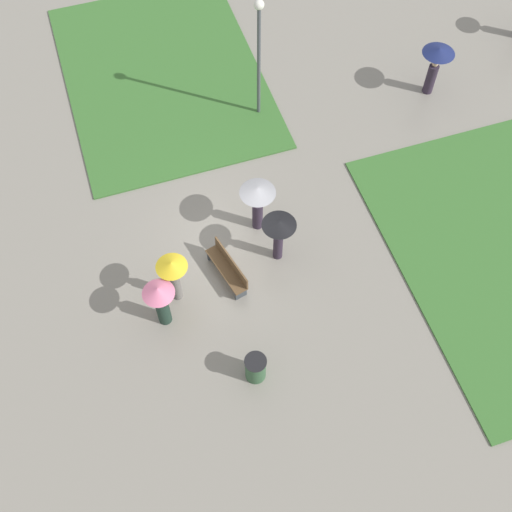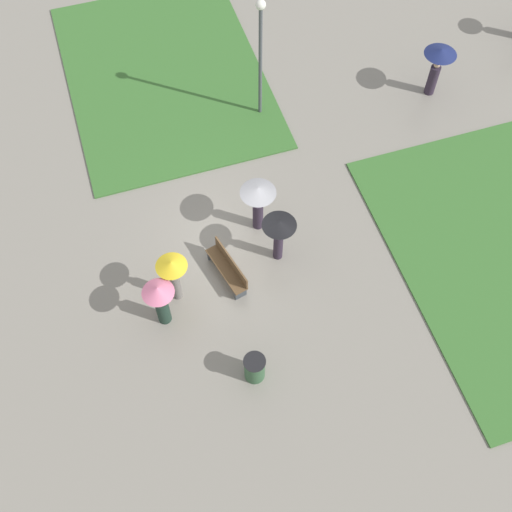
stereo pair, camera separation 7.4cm
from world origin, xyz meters
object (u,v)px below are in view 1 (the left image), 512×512
(crowd_person_pink, at_px, (160,300))
(crowd_person_yellow, at_px, (173,273))
(trash_bin, at_px, (256,368))
(lamp_post, at_px, (259,46))
(crowd_person_grey, at_px, (258,198))
(lone_walker_far_path, at_px, (436,61))
(park_bench, at_px, (228,268))
(crowd_person_black, at_px, (279,231))

(crowd_person_pink, xyz_separation_m, crowd_person_yellow, (-0.64, 0.54, 0.13))
(trash_bin, distance_m, crowd_person_yellow, 3.49)
(trash_bin, bearing_deg, lamp_post, 161.16)
(crowd_person_grey, bearing_deg, lone_walker_far_path, -142.95)
(park_bench, distance_m, crowd_person_grey, 2.26)
(crowd_person_yellow, distance_m, crowd_person_black, 3.30)
(lamp_post, distance_m, trash_bin, 10.20)
(park_bench, distance_m, crowd_person_yellow, 1.87)
(lamp_post, bearing_deg, trash_bin, -18.84)
(lamp_post, distance_m, crowd_person_yellow, 7.97)
(lamp_post, bearing_deg, lone_walker_far_path, 81.52)
(crowd_person_pink, relative_size, lone_walker_far_path, 0.95)
(park_bench, distance_m, crowd_person_black, 1.87)
(trash_bin, bearing_deg, crowd_person_pink, -141.25)
(park_bench, height_order, lamp_post, lamp_post)
(park_bench, xyz_separation_m, crowd_person_grey, (-1.48, 1.40, 0.97))
(lone_walker_far_path, bearing_deg, lamp_post, 146.07)
(lamp_post, bearing_deg, park_bench, -25.96)
(lamp_post, height_order, trash_bin, lamp_post)
(crowd_person_black, relative_size, lone_walker_far_path, 0.94)
(crowd_person_grey, xyz_separation_m, crowd_person_black, (1.27, 0.23, -0.08))
(crowd_person_black, bearing_deg, crowd_person_yellow, -66.75)
(crowd_person_pink, height_order, crowd_person_black, crowd_person_pink)
(lamp_post, bearing_deg, crowd_person_yellow, -36.25)
(crowd_person_yellow, bearing_deg, lamp_post, 40.84)
(trash_bin, height_order, crowd_person_black, crowd_person_black)
(lamp_post, height_order, crowd_person_grey, lamp_post)
(crowd_person_pink, bearing_deg, lamp_post, -162.37)
(crowd_person_yellow, relative_size, lone_walker_far_path, 0.97)
(park_bench, xyz_separation_m, lamp_post, (-6.10, 2.97, 2.50))
(lone_walker_far_path, bearing_deg, trash_bin, -163.51)
(trash_bin, bearing_deg, park_bench, 176.05)
(trash_bin, xyz_separation_m, crowd_person_grey, (-4.74, 1.63, 0.96))
(lamp_post, relative_size, crowd_person_grey, 2.39)
(trash_bin, height_order, crowd_person_pink, crowd_person_pink)
(lamp_post, bearing_deg, crowd_person_pink, -36.64)
(crowd_person_grey, bearing_deg, crowd_person_black, 111.91)
(crowd_person_pink, relative_size, crowd_person_yellow, 0.98)
(lamp_post, xyz_separation_m, crowd_person_pink, (6.93, -5.15, -1.76))
(lamp_post, xyz_separation_m, lone_walker_far_path, (0.92, 6.20, -1.58))
(crowd_person_pink, xyz_separation_m, crowd_person_grey, (-2.30, 3.58, 0.23))
(park_bench, xyz_separation_m, crowd_person_yellow, (0.19, -1.64, 0.87))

